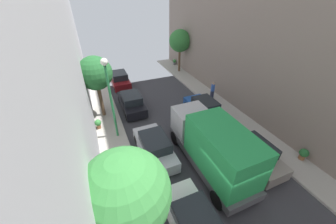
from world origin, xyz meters
TOP-DOWN VIEW (x-y plane):
  - ground at (0.00, 0.00)m, footprint 32.00×32.00m
  - sidewalk_right at (5.00, 0.00)m, footprint 2.00×44.00m
  - parked_car_left_3 at (-2.70, 4.03)m, footprint 1.78×4.20m
  - parked_car_left_4 at (-2.70, 10.17)m, footprint 1.78×4.20m
  - parked_car_left_5 at (-2.70, 15.73)m, footprint 1.78×4.20m
  - parked_car_right_2 at (2.70, 1.20)m, footprint 1.78×4.20m
  - parked_car_right_3 at (2.70, 6.79)m, footprint 1.78×4.20m
  - delivery_truck at (0.00, 1.79)m, footprint 2.26×6.60m
  - pedestrian at (4.92, 8.89)m, footprint 0.40×0.36m
  - street_tree_0 at (-5.24, -0.95)m, footprint 2.77×2.77m
  - street_tree_1 at (5.22, 16.89)m, footprint 2.61×2.61m
  - street_tree_2 at (-5.17, 10.04)m, footprint 2.57×2.57m
  - potted_plant_0 at (5.68, 0.00)m, footprint 0.53×0.53m
  - potted_plant_1 at (-5.77, 8.27)m, footprint 0.49×0.49m
  - potted_plant_4 at (5.71, 19.41)m, footprint 0.46×0.46m
  - lamp_post at (-4.60, 6.83)m, footprint 0.44×0.44m

SIDE VIEW (x-z plane):
  - ground at x=0.00m, z-range 0.00..0.00m
  - sidewalk_right at x=5.00m, z-range 0.00..0.15m
  - potted_plant_4 at x=5.71m, z-range 0.17..0.91m
  - potted_plant_1 at x=-5.77m, z-range 0.21..0.96m
  - potted_plant_0 at x=5.68m, z-range 0.20..0.97m
  - parked_car_left_3 at x=-2.70m, z-range -0.06..1.50m
  - parked_car_left_4 at x=-2.70m, z-range -0.06..1.50m
  - parked_car_left_5 at x=-2.70m, z-range -0.06..1.50m
  - parked_car_right_2 at x=2.70m, z-range -0.06..1.50m
  - parked_car_right_3 at x=2.70m, z-range -0.06..1.50m
  - pedestrian at x=4.92m, z-range 0.21..1.93m
  - delivery_truck at x=0.00m, z-range 0.10..3.48m
  - street_tree_2 at x=-5.17m, z-range 1.34..6.36m
  - lamp_post at x=-4.60m, z-range 1.04..6.75m
  - street_tree_1 at x=5.22m, z-range 1.37..6.47m
  - street_tree_0 at x=-5.24m, z-range 1.44..6.84m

